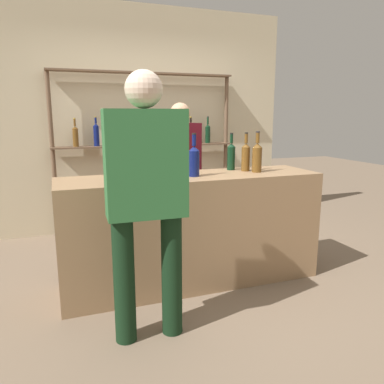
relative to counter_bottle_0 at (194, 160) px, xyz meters
name	(u,v)px	position (x,y,z in m)	size (l,w,h in m)	color
ground_plane	(192,281)	(0.00, 0.05, -1.10)	(16.00, 16.00, 0.00)	#7A6651
bar_counter	(192,230)	(0.00, 0.05, -0.62)	(2.25, 0.59, 0.97)	#997551
back_wall	(142,120)	(0.00, 1.95, 0.30)	(3.85, 0.12, 2.80)	beige
back_shelf	(145,129)	(0.00, 1.77, 0.20)	(2.28, 0.18, 1.98)	brown
counter_bottle_0	(194,160)	(0.00, 0.00, 0.00)	(0.09, 0.09, 0.36)	#0F1956
counter_bottle_1	(257,157)	(0.61, 0.03, 0.00)	(0.09, 0.09, 0.36)	brown
counter_bottle_2	(246,156)	(0.55, 0.12, 0.00)	(0.08, 0.08, 0.35)	brown
counter_bottle_3	(134,163)	(-0.48, 0.12, -0.01)	(0.09, 0.09, 0.33)	silver
counter_bottle_4	(121,164)	(-0.61, 0.00, 0.00)	(0.08, 0.08, 0.35)	black
counter_bottle_5	(231,156)	(0.45, 0.23, 0.00)	(0.07, 0.07, 0.34)	black
wine_glass	(110,169)	(-0.71, -0.12, -0.03)	(0.08, 0.08, 0.16)	silver
cork_jar	(163,169)	(-0.28, -0.04, -0.06)	(0.13, 0.13, 0.17)	silver
customer_left	(146,190)	(-0.56, -0.65, -0.09)	(0.51, 0.24, 1.74)	black
server_behind_counter	(180,166)	(0.16, 0.85, -0.17)	(0.46, 0.29, 1.60)	black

